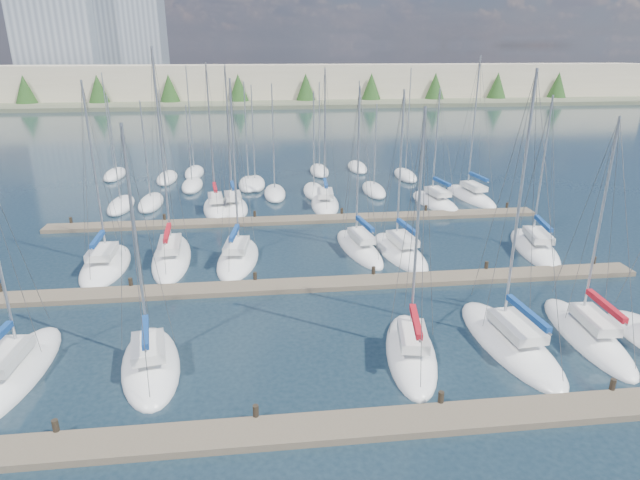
{
  "coord_description": "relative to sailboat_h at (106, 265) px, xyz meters",
  "views": [
    {
      "loc": [
        -3.47,
        -15.8,
        14.94
      ],
      "look_at": [
        0.0,
        14.0,
        4.0
      ],
      "focal_mm": 30.0,
      "sensor_mm": 36.0,
      "label": 1
    }
  ],
  "objects": [
    {
      "name": "sailboat_p",
      "position": [
        17.56,
        13.92,
        0.01
      ],
      "size": [
        3.35,
        8.31,
        13.77
      ],
      "rotation": [
        0.0,
        0.0,
        -0.08
      ],
      "color": "white",
      "rests_on": "ground"
    },
    {
      "name": "sailboat_n",
      "position": [
        6.9,
        13.46,
        0.02
      ],
      "size": [
        3.29,
        8.12,
        14.27
      ],
      "rotation": [
        0.0,
        0.0,
        0.12
      ],
      "color": "white",
      "rests_on": "ground"
    },
    {
      "name": "sailboat_r",
      "position": [
        32.99,
        14.87,
        0.01
      ],
      "size": [
        3.78,
        9.4,
        14.81
      ],
      "rotation": [
        0.0,
        0.0,
        0.12
      ],
      "color": "white",
      "rests_on": "ground"
    },
    {
      "name": "dock_mid",
      "position": [
        14.63,
        -4.95,
        -0.02
      ],
      "size": [
        44.0,
        1.93,
        1.1
      ],
      "color": "#6B5E4C",
      "rests_on": "ground"
    },
    {
      "name": "sailboat_b",
      "position": [
        -0.92,
        -13.32,
        -0.0
      ],
      "size": [
        3.26,
        8.98,
        12.18
      ],
      "rotation": [
        0.0,
        0.0,
        -0.06
      ],
      "color": "white",
      "rests_on": "ground"
    },
    {
      "name": "dock_near",
      "position": [
        14.63,
        -18.95,
        -0.02
      ],
      "size": [
        44.0,
        1.93,
        1.1
      ],
      "color": "#6B5E4C",
      "rests_on": "ground"
    },
    {
      "name": "sailboat_f",
      "position": [
        28.49,
        -13.17,
        0.0
      ],
      "size": [
        2.96,
        8.84,
        12.49
      ],
      "rotation": [
        0.0,
        0.0,
        -0.06
      ],
      "color": "white",
      "rests_on": "ground"
    },
    {
      "name": "shoreline",
      "position": [
        1.33,
        128.81,
        7.27
      ],
      "size": [
        400.0,
        60.0,
        38.0
      ],
      "color": "#666B51",
      "rests_on": "ground"
    },
    {
      "name": "dock_far",
      "position": [
        14.63,
        9.05,
        -0.02
      ],
      "size": [
        44.0,
        1.93,
        1.1
      ],
      "color": "#6B5E4C",
      "rests_on": "ground"
    },
    {
      "name": "sailboat_l",
      "position": [
        21.58,
        0.19,
        0.0
      ],
      "size": [
        3.91,
        8.76,
        12.82
      ],
      "rotation": [
        0.0,
        0.0,
        0.14
      ],
      "color": "white",
      "rests_on": "ground"
    },
    {
      "name": "sailboat_k",
      "position": [
        18.63,
        1.23,
        0.01
      ],
      "size": [
        3.62,
        8.76,
        12.99
      ],
      "rotation": [
        0.0,
        0.0,
        0.16
      ],
      "color": "white",
      "rests_on": "ground"
    },
    {
      "name": "ground",
      "position": [
        14.63,
        39.03,
        -0.18
      ],
      "size": [
        400.0,
        400.0,
        0.0
      ],
      "primitive_type": "plane",
      "color": "#1D2E3A",
      "rests_on": "ground"
    },
    {
      "name": "sailboat_i",
      "position": [
        4.46,
        1.05,
        0.01
      ],
      "size": [
        3.46,
        9.92,
        15.66
      ],
      "rotation": [
        0.0,
        0.0,
        0.07
      ],
      "color": "white",
      "rests_on": "ground"
    },
    {
      "name": "sailboat_j",
      "position": [
        9.37,
        0.22,
        0.01
      ],
      "size": [
        3.79,
        8.41,
        13.66
      ],
      "rotation": [
        0.0,
        0.0,
        -0.12
      ],
      "color": "white",
      "rests_on": "ground"
    },
    {
      "name": "sailboat_h",
      "position": [
        0.0,
        0.0,
        0.0
      ],
      "size": [
        3.3,
        8.19,
        13.62
      ],
      "rotation": [
        0.0,
        0.0,
        0.03
      ],
      "color": "white",
      "rests_on": "ground"
    },
    {
      "name": "sailboat_e",
      "position": [
        24.0,
        -13.36,
        0.0
      ],
      "size": [
        3.77,
        9.61,
        14.72
      ],
      "rotation": [
        0.0,
        0.0,
        0.08
      ],
      "color": "white",
      "rests_on": "ground"
    },
    {
      "name": "sailboat_c",
      "position": [
        5.48,
        -13.36,
        0.0
      ],
      "size": [
        4.1,
        7.85,
        12.59
      ],
      "rotation": [
        0.0,
        0.0,
        0.18
      ],
      "color": "white",
      "rests_on": "ground"
    },
    {
      "name": "sailboat_m",
      "position": [
        32.21,
        -0.19,
        -0.0
      ],
      "size": [
        4.34,
        9.25,
        12.37
      ],
      "rotation": [
        0.0,
        0.0,
        -0.18
      ],
      "color": "white",
      "rests_on": "ground"
    },
    {
      "name": "sailboat_q",
      "position": [
        28.59,
        13.15,
        -0.0
      ],
      "size": [
        4.2,
        8.57,
        11.94
      ],
      "rotation": [
        0.0,
        0.0,
        0.16
      ],
      "color": "white",
      "rests_on": "ground"
    },
    {
      "name": "distant_boats",
      "position": [
        10.28,
        22.8,
        0.12
      ],
      "size": [
        36.93,
        20.75,
        13.3
      ],
      "color": "#9EA0A5",
      "rests_on": "ground"
    },
    {
      "name": "sailboat_d",
      "position": [
        18.52,
        -13.77,
        0.01
      ],
      "size": [
        3.82,
        8.3,
        13.14
      ],
      "rotation": [
        0.0,
        0.0,
        -0.17
      ],
      "color": "white",
      "rests_on": "ground"
    },
    {
      "name": "sailboat_o",
      "position": [
        8.54,
        13.87,
        0.02
      ],
      "size": [
        3.58,
        7.76,
        14.1
      ],
      "rotation": [
        0.0,
        0.0,
        0.12
      ],
      "color": "white",
      "rests_on": "ground"
    }
  ]
}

